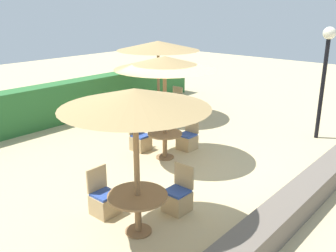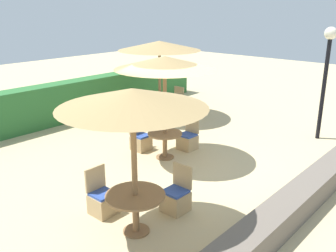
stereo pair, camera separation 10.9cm
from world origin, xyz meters
The scene contains 16 objects.
ground_plane centered at (0.00, 0.00, 0.00)m, with size 40.00×40.00×0.00m, color #C6B284.
hedge_row centered at (0.00, 5.56, 0.68)m, with size 13.00×0.70×1.37m, color #2D6B33.
stone_border centered at (0.00, -3.12, 0.25)m, with size 10.00×0.56×0.51m, color #6B6056.
lamp_post centered at (4.23, -1.78, 2.35)m, with size 0.36×0.36×3.32m.
parasol_back_right centered at (2.73, 3.43, 2.55)m, with size 2.89×2.89×2.72m.
round_table_back_right centered at (2.73, 3.43, 0.53)m, with size 0.93×0.93×0.71m.
patio_chair_back_right_west centered at (1.75, 3.38, 0.26)m, with size 0.46×0.46×0.93m.
patio_chair_back_right_east centered at (3.65, 3.45, 0.26)m, with size 0.46×0.46×0.93m.
parasol_center centered at (-0.03, 0.68, 2.53)m, with size 2.54×2.54×2.70m.
round_table_center centered at (-0.03, 0.68, 0.52)m, with size 0.91×0.91×0.70m.
patio_chair_center_north centered at (-0.05, 1.59, 0.26)m, with size 0.46×0.46×0.93m.
patio_chair_center_east centered at (0.87, 0.63, 0.26)m, with size 0.46×0.46×0.93m.
parasol_front_left centered at (-2.93, -1.24, 2.46)m, with size 2.48×2.48×2.64m.
round_table_front_left centered at (-2.93, -1.24, 0.59)m, with size 1.06×1.06×0.75m.
patio_chair_front_left_north centered at (-2.92, -0.29, 0.26)m, with size 0.46×0.46×0.93m.
patio_chair_front_left_east centered at (-1.89, -1.29, 0.26)m, with size 0.46×0.46×0.93m.
Camera 2 is at (-6.91, -5.54, 3.90)m, focal length 40.00 mm.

